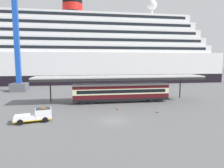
{
  "coord_description": "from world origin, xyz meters",
  "views": [
    {
      "loc": [
        -4.65,
        -27.75,
        8.94
      ],
      "look_at": [
        1.11,
        8.85,
        4.5
      ],
      "focal_mm": 30.97,
      "sensor_mm": 36.0,
      "label": 1
    }
  ],
  "objects_px": {
    "service_truck": "(37,115)",
    "dockside_crane": "(17,25)",
    "train_carriage": "(121,92)",
    "traffic_cone_near": "(118,108)",
    "traffic_cone_mid": "(158,111)",
    "cruise_ship": "(72,52)"
  },
  "relations": [
    {
      "from": "train_carriage",
      "to": "traffic_cone_mid",
      "type": "height_order",
      "value": "train_carriage"
    },
    {
      "from": "train_carriage",
      "to": "traffic_cone_near",
      "type": "bearing_deg",
      "value": -107.59
    },
    {
      "from": "cruise_ship",
      "to": "service_truck",
      "type": "xyz_separation_m",
      "value": [
        -2.81,
        -54.38,
        -11.71
      ]
    },
    {
      "from": "traffic_cone_near",
      "to": "dockside_crane",
      "type": "relative_size",
      "value": 0.01
    },
    {
      "from": "service_truck",
      "to": "dockside_crane",
      "type": "bearing_deg",
      "value": 109.9
    },
    {
      "from": "train_carriage",
      "to": "dockside_crane",
      "type": "height_order",
      "value": "dockside_crane"
    },
    {
      "from": "cruise_ship",
      "to": "traffic_cone_mid",
      "type": "height_order",
      "value": "cruise_ship"
    },
    {
      "from": "train_carriage",
      "to": "service_truck",
      "type": "height_order",
      "value": "train_carriage"
    },
    {
      "from": "service_truck",
      "to": "dockside_crane",
      "type": "relative_size",
      "value": 0.1
    },
    {
      "from": "train_carriage",
      "to": "traffic_cone_mid",
      "type": "bearing_deg",
      "value": -63.73
    },
    {
      "from": "cruise_ship",
      "to": "dockside_crane",
      "type": "relative_size",
      "value": 2.15
    },
    {
      "from": "train_carriage",
      "to": "traffic_cone_near",
      "type": "height_order",
      "value": "train_carriage"
    },
    {
      "from": "dockside_crane",
      "to": "traffic_cone_near",
      "type": "bearing_deg",
      "value": -46.42
    },
    {
      "from": "cruise_ship",
      "to": "train_carriage",
      "type": "relative_size",
      "value": 6.02
    },
    {
      "from": "train_carriage",
      "to": "dockside_crane",
      "type": "bearing_deg",
      "value": 143.02
    },
    {
      "from": "traffic_cone_near",
      "to": "dockside_crane",
      "type": "distance_m",
      "value": 40.12
    },
    {
      "from": "cruise_ship",
      "to": "service_truck",
      "type": "height_order",
      "value": "cruise_ship"
    },
    {
      "from": "cruise_ship",
      "to": "traffic_cone_near",
      "type": "bearing_deg",
      "value": -78.03
    },
    {
      "from": "cruise_ship",
      "to": "traffic_cone_mid",
      "type": "bearing_deg",
      "value": -72.21
    },
    {
      "from": "traffic_cone_near",
      "to": "traffic_cone_mid",
      "type": "relative_size",
      "value": 1.01
    },
    {
      "from": "traffic_cone_mid",
      "to": "dockside_crane",
      "type": "height_order",
      "value": "dockside_crane"
    },
    {
      "from": "service_truck",
      "to": "traffic_cone_near",
      "type": "xyz_separation_m",
      "value": [
        13.21,
        5.28,
        -0.67
      ]
    }
  ]
}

